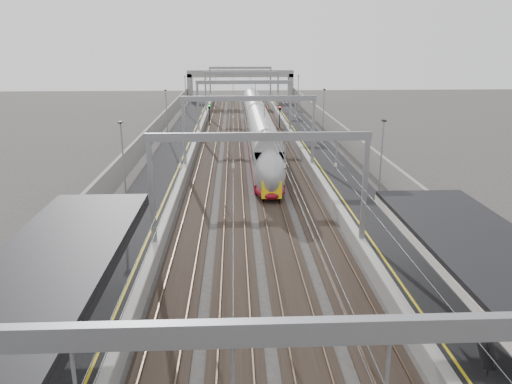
{
  "coord_description": "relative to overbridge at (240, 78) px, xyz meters",
  "views": [
    {
      "loc": [
        -1.42,
        -6.14,
        12.56
      ],
      "look_at": [
        0.0,
        26.08,
        2.81
      ],
      "focal_mm": 35.0,
      "sensor_mm": 36.0,
      "label": 1
    }
  ],
  "objects": [
    {
      "name": "wall_right",
      "position": [
        11.2,
        -55.0,
        -3.71
      ],
      "size": [
        0.3,
        120.0,
        3.2
      ],
      "primitive_type": "cube",
      "color": "gray",
      "rests_on": "ground"
    },
    {
      "name": "signal_green",
      "position": [
        -5.2,
        -29.51,
        -2.89
      ],
      "size": [
        0.32,
        0.32,
        3.48
      ],
      "color": "black",
      "rests_on": "ground"
    },
    {
      "name": "signal_red_near",
      "position": [
        3.2,
        -33.51,
        -2.89
      ],
      "size": [
        0.32,
        0.32,
        3.48
      ],
      "color": "black",
      "rests_on": "ground"
    },
    {
      "name": "platform_right",
      "position": [
        8.0,
        -55.0,
        -4.81
      ],
      "size": [
        4.0,
        120.0,
        1.0
      ],
      "primitive_type": "cube",
      "color": "black",
      "rests_on": "ground"
    },
    {
      "name": "tracks",
      "position": [
        0.0,
        -55.0,
        -5.26
      ],
      "size": [
        11.4,
        140.0,
        0.2
      ],
      "color": "black",
      "rests_on": "ground"
    },
    {
      "name": "overhead_line",
      "position": [
        0.0,
        -48.38,
        0.83
      ],
      "size": [
        13.0,
        140.0,
        6.6
      ],
      "color": "gray",
      "rests_on": "platform_left"
    },
    {
      "name": "train",
      "position": [
        1.5,
        -46.37,
        -3.3
      ],
      "size": [
        2.58,
        47.07,
        4.09
      ],
      "color": "maroon",
      "rests_on": "ground"
    },
    {
      "name": "platform_left",
      "position": [
        -8.0,
        -55.0,
        -4.81
      ],
      "size": [
        4.0,
        120.0,
        1.0
      ],
      "primitive_type": "cube",
      "color": "black",
      "rests_on": "ground"
    },
    {
      "name": "overbridge",
      "position": [
        0.0,
        0.0,
        0.0
      ],
      "size": [
        22.0,
        2.2,
        6.9
      ],
      "color": "gray",
      "rests_on": "ground"
    },
    {
      "name": "bench",
      "position": [
        7.88,
        -90.66,
        -3.81
      ],
      "size": [
        0.92,
        1.67,
        0.84
      ],
      "color": "black",
      "rests_on": "platform_right"
    },
    {
      "name": "wall_left",
      "position": [
        -11.2,
        -55.0,
        -3.71
      ],
      "size": [
        0.3,
        120.0,
        3.2
      ],
      "primitive_type": "cube",
      "color": "gray",
      "rests_on": "ground"
    },
    {
      "name": "signal_red_far",
      "position": [
        5.4,
        -31.84,
        -2.89
      ],
      "size": [
        0.32,
        0.32,
        3.48
      ],
      "color": "black",
      "rests_on": "ground"
    }
  ]
}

